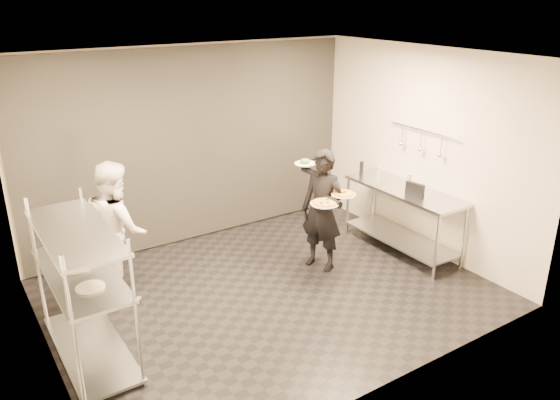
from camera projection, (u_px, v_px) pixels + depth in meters
room_shell at (221, 159)px, 7.08m from camera, size 5.00×4.00×2.80m
pass_rack at (82, 286)px, 5.29m from camera, size 0.60×1.60×1.50m
prep_counter at (403, 209)px, 7.55m from camera, size 0.60×1.80×0.92m
utensil_rail at (421, 142)px, 7.35m from camera, size 0.07×1.20×0.31m
waiter at (322, 210)px, 7.03m from camera, size 0.58×0.69×1.60m
chef at (117, 229)px, 6.40m from camera, size 0.64×0.81×1.66m
pizza_plate_near at (325, 203)px, 6.69m from camera, size 0.35×0.35×0.05m
pizza_plate_far at (344, 194)px, 6.83m from camera, size 0.31×0.31×0.05m
salad_plate at (305, 162)px, 7.02m from camera, size 0.28×0.28×0.07m
pos_monitor at (415, 190)px, 7.12m from camera, size 0.09×0.27×0.19m
bottle_green at (379, 175)px, 7.66m from camera, size 0.06×0.06×0.23m
bottle_clear at (409, 181)px, 7.42m from camera, size 0.06×0.06×0.21m
bottle_dark at (361, 168)px, 8.00m from camera, size 0.06×0.06×0.20m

